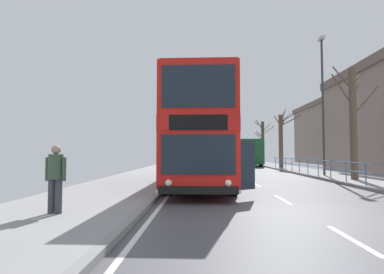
% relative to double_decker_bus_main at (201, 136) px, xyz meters
% --- Properties ---
extents(ground, '(15.80, 140.00, 0.20)m').
position_rel_double_decker_bus_main_xyz_m(ground, '(2.02, -7.11, -2.35)').
color(ground, '#4D4D52').
extents(double_decker_bus_main, '(3.27, 11.68, 4.57)m').
position_rel_double_decker_bus_main_xyz_m(double_decker_bus_main, '(0.00, 0.00, 0.00)').
color(double_decker_bus_main, red).
rests_on(double_decker_bus_main, ground).
extents(background_bus_far_lane, '(2.84, 9.88, 3.13)m').
position_rel_double_decker_bus_main_xyz_m(background_bus_far_lane, '(5.58, 23.77, -0.68)').
color(background_bus_far_lane, '#19512D').
rests_on(background_bus_far_lane, ground).
extents(pedestrian_railing_far_kerb, '(0.05, 25.67, 1.03)m').
position_rel_double_decker_bus_main_xyz_m(pedestrian_railing_far_kerb, '(7.19, 2.31, -1.56)').
color(pedestrian_railing_far_kerb, '#386BA8').
rests_on(pedestrian_railing_far_kerb, ground).
extents(pedestrian_companion, '(0.55, 0.39, 1.62)m').
position_rel_double_decker_bus_main_xyz_m(pedestrian_companion, '(-3.47, -7.81, -1.34)').
color(pedestrian_companion, '#383842').
rests_on(pedestrian_companion, ground).
extents(street_lamp_far_side, '(0.28, 0.60, 9.03)m').
position_rel_double_decker_bus_main_xyz_m(street_lamp_far_side, '(7.90, 4.99, 2.90)').
color(street_lamp_far_side, '#38383D').
rests_on(street_lamp_far_side, ground).
extents(bare_tree_far_00, '(2.72, 2.40, 5.73)m').
position_rel_double_decker_bus_main_xyz_m(bare_tree_far_00, '(8.05, 16.12, 0.58)').
color(bare_tree_far_00, brown).
rests_on(bare_tree_far_00, ground).
extents(bare_tree_far_01, '(2.43, 1.33, 6.34)m').
position_rel_double_decker_bus_main_xyz_m(bare_tree_far_01, '(8.34, 1.97, 0.97)').
color(bare_tree_far_01, brown).
rests_on(bare_tree_far_01, ground).
extents(bare_tree_far_02, '(2.46, 1.95, 5.91)m').
position_rel_double_decker_bus_main_xyz_m(bare_tree_far_02, '(8.01, 25.33, 0.65)').
color(bare_tree_far_02, '#4C3D2D').
rests_on(bare_tree_far_02, ground).
extents(background_building_01, '(9.80, 15.92, 8.90)m').
position_rel_double_decker_bus_main_xyz_m(background_building_01, '(20.61, 30.30, 2.09)').
color(background_building_01, slate).
rests_on(background_building_01, ground).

